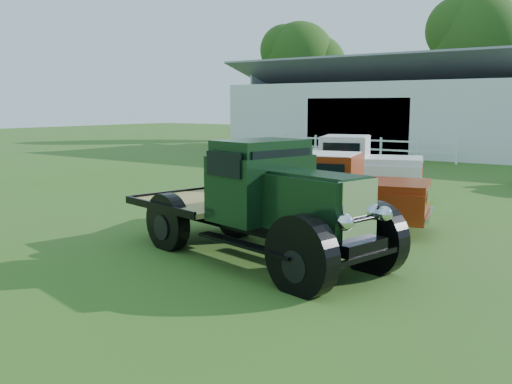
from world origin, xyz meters
The scene contains 8 objects.
ground centered at (0.00, 0.00, 0.00)m, with size 120.00×120.00×0.00m, color #425C27.
shed_left centered at (-7.00, 26.00, 2.80)m, with size 18.80×10.20×5.60m, color silver, non-canonical shape.
fence_rail centered at (-8.00, 20.00, 0.60)m, with size 14.20×0.16×1.20m, color white, non-canonical shape.
tree_a centered at (-18.00, 33.00, 5.25)m, with size 6.30×6.30×10.50m, color #1C4615, non-canonical shape.
tree_b centered at (-4.00, 34.00, 5.75)m, with size 6.90×6.90×11.50m, color #1C4615, non-canonical shape.
vintage_flatbed centered at (1.08, 0.00, 1.13)m, with size 5.73×2.27×2.27m, color black, non-canonical shape.
red_pickup centered at (0.80, 3.19, 0.90)m, with size 4.93×1.90×1.80m, color #9B2D0E, non-canonical shape.
white_pickup centered at (-1.06, 7.70, 0.95)m, with size 5.18×2.01×1.90m, color silver, non-canonical shape.
Camera 1 is at (7.25, -8.68, 2.91)m, focal length 40.00 mm.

